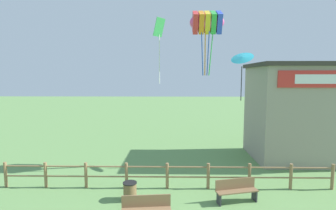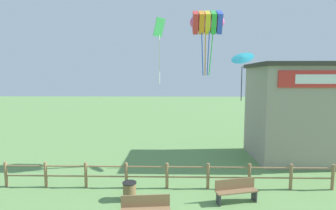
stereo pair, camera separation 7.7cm
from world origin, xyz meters
The scene contains 8 objects.
wooden_fence centered at (0.00, 5.12, 0.66)m, with size 15.08×0.14×1.18m.
seaside_building centered at (8.76, 9.77, 2.97)m, with size 7.27×4.60×5.90m.
park_bench_near_fence centered at (-0.67, 2.30, 0.51)m, with size 1.76×0.57×0.94m.
park_bench_by_building centered at (2.84, 3.86, 0.51)m, with size 1.78×0.80×0.94m.
trash_bin centered at (-1.52, 3.95, 0.38)m, with size 0.58×0.58×0.75m.
kite_rainbow_parafoil centered at (2.12, 8.45, 8.04)m, with size 1.93×1.43×3.61m.
kite_green_diamond centered at (-0.47, 7.68, 7.12)m, with size 0.65×0.73×3.43m.
kite_cyan_delta centered at (4.06, 8.25, 6.10)m, with size 1.63×1.58×2.76m.
Camera 2 is at (0.32, -6.39, 5.10)m, focal length 28.00 mm.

